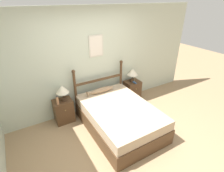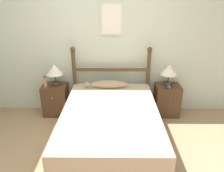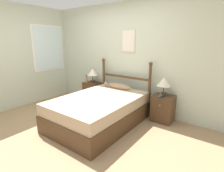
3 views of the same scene
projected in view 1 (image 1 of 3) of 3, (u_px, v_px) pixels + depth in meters
The scene contains 11 objects.
ground_plane at pixel (127, 148), 3.48m from camera, with size 16.00×16.00×0.00m, color #9E7F5B.
wall_back at pixel (88, 62), 4.22m from camera, with size 6.40×0.08×2.55m.
bed at pixel (119, 117), 3.92m from camera, with size 1.36×1.96×0.57m.
headboard at pixel (100, 85), 4.46m from camera, with size 1.38×0.09×1.23m.
nightstand_left at pixel (64, 111), 4.14m from camera, with size 0.43×0.37×0.56m.
nightstand_right at pixel (132, 90), 5.05m from camera, with size 0.43×0.37×0.56m.
table_lamp_left at pixel (62, 90), 3.89m from camera, with size 0.29×0.29×0.39m.
table_lamp_right at pixel (133, 73), 4.78m from camera, with size 0.29×0.29×0.39m.
bottle at pixel (57, 100), 3.84m from camera, with size 0.06×0.06×0.21m.
model_boat at pixel (134, 82), 4.81m from camera, with size 0.06×0.20×0.21m.
fish_pillow at pixel (101, 90), 4.30m from camera, with size 0.71×0.12×0.14m.
Camera 1 is at (-1.54, -2.02, 2.71)m, focal length 28.00 mm.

